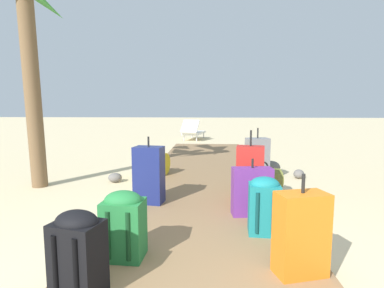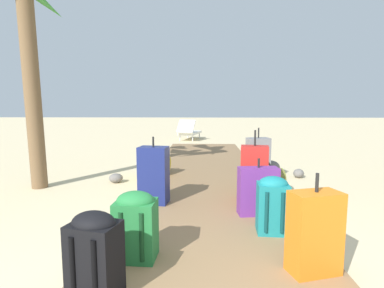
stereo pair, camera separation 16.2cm
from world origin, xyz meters
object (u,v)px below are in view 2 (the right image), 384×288
object	(u,v)px
suitcase_grey	(258,157)
lounge_chair	(189,131)
suitcase_red	(254,173)
backpack_teal	(273,203)
suitcase_navy	(154,175)
duffel_bag_olive	(265,179)
suitcase_purple	(258,191)
backpack_green	(136,224)
suitcase_orange	(314,233)
backpack_black	(94,252)
duffel_bag_yellow	(154,163)

from	to	relation	value
suitcase_grey	lounge_chair	bearing A→B (deg)	102.82
suitcase_grey	suitcase_red	bearing A→B (deg)	-102.21
backpack_teal	suitcase_navy	size ratio (longest dim) A/B	0.66
duffel_bag_olive	suitcase_purple	xyz separation A→B (m)	(-0.30, -1.05, 0.11)
suitcase_red	backpack_green	world-z (taller)	suitcase_red
suitcase_orange	backpack_green	size ratio (longest dim) A/B	1.35
suitcase_red	backpack_black	bearing A→B (deg)	-123.25
backpack_black	backpack_green	xyz separation A→B (m)	(0.15, 0.49, -0.00)
suitcase_grey	backpack_green	xyz separation A→B (m)	(-1.48, -2.92, -0.04)
suitcase_purple	duffel_bag_yellow	bearing A→B (deg)	126.55
backpack_green	backpack_teal	world-z (taller)	same
backpack_green	lounge_chair	distance (m)	9.26
backpack_black	suitcase_navy	bearing A→B (deg)	87.65
suitcase_orange	backpack_green	distance (m)	1.33
suitcase_purple	lounge_chair	bearing A→B (deg)	97.63
suitcase_navy	backpack_black	bearing A→B (deg)	-92.35
suitcase_orange	backpack_green	xyz separation A→B (m)	(-1.32, 0.16, -0.01)
suitcase_grey	suitcase_purple	bearing A→B (deg)	-100.22
backpack_black	suitcase_navy	distance (m)	1.89
backpack_black	lounge_chair	distance (m)	9.75
suitcase_purple	lounge_chair	distance (m)	8.30
suitcase_purple	suitcase_navy	xyz separation A→B (m)	(-1.21, 0.37, 0.09)
duffel_bag_yellow	suitcase_purple	world-z (taller)	suitcase_purple
suitcase_grey	duffel_bag_yellow	size ratio (longest dim) A/B	1.46
suitcase_navy	suitcase_red	bearing A→B (deg)	6.97
duffel_bag_olive	suitcase_red	bearing A→B (deg)	-115.56
suitcase_red	backpack_teal	distance (m)	1.01
suitcase_orange	backpack_black	distance (m)	1.51
duffel_bag_olive	suitcase_navy	distance (m)	1.67
suitcase_purple	suitcase_orange	bearing A→B (deg)	-81.21
suitcase_red	duffel_bag_yellow	world-z (taller)	suitcase_red
suitcase_red	duffel_bag_yellow	size ratio (longest dim) A/B	1.58
duffel_bag_olive	suitcase_navy	size ratio (longest dim) A/B	0.68
suitcase_orange	duffel_bag_olive	xyz separation A→B (m)	(0.11, 2.24, -0.15)
duffel_bag_olive	suitcase_orange	bearing A→B (deg)	-92.87
suitcase_grey	lounge_chair	distance (m)	6.50
duffel_bag_yellow	suitcase_orange	bearing A→B (deg)	-62.52
backpack_black	duffel_bag_yellow	distance (m)	3.49
suitcase_red	backpack_green	xyz separation A→B (m)	(-1.18, -1.55, -0.07)
suitcase_orange	suitcase_grey	size ratio (longest dim) A/B	0.88
suitcase_orange	backpack_teal	distance (m)	0.72
backpack_teal	suitcase_purple	world-z (taller)	suitcase_purple
backpack_black	suitcase_orange	bearing A→B (deg)	12.46
suitcase_purple	suitcase_red	bearing A→B (deg)	85.15
backpack_green	backpack_teal	size ratio (longest dim) A/B	1.00
backpack_teal	lounge_chair	size ratio (longest dim) A/B	0.33
backpack_black	duffel_bag_yellow	world-z (taller)	backpack_black
backpack_black	duffel_bag_olive	bearing A→B (deg)	58.23
backpack_teal	duffel_bag_olive	bearing A→B (deg)	80.84
suitcase_orange	suitcase_purple	bearing A→B (deg)	98.79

